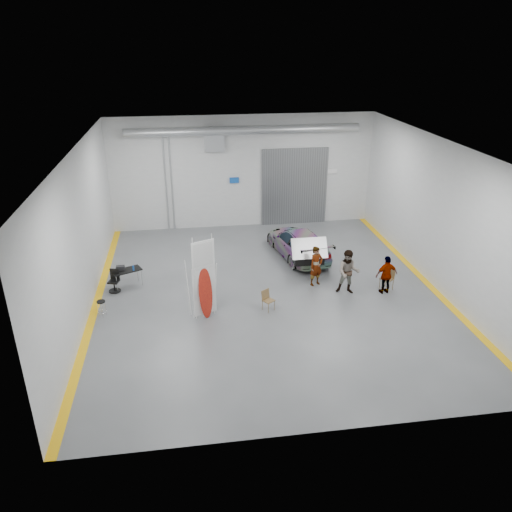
{
  "coord_description": "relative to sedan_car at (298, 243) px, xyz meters",
  "views": [
    {
      "loc": [
        -3.13,
        -17.87,
        9.69
      ],
      "look_at": [
        -0.44,
        0.36,
        1.5
      ],
      "focal_mm": 35.0,
      "sensor_mm": 36.0,
      "label": 1
    }
  ],
  "objects": [
    {
      "name": "person_a",
      "position": [
        0.06,
        -3.05,
        0.19
      ],
      "size": [
        0.74,
        0.63,
        1.72
      ],
      "primitive_type": "imported",
      "rotation": [
        0.0,
        0.0,
        0.41
      ],
      "color": "#89674A",
      "rests_on": "ground"
    },
    {
      "name": "folding_chair_far",
      "position": [
        2.86,
        -3.91,
        -0.38
      ],
      "size": [
        0.59,
        0.72,
        0.94
      ],
      "rotation": [
        0.0,
        0.0,
        -1.04
      ],
      "color": "brown",
      "rests_on": "ground"
    },
    {
      "name": "person_c",
      "position": [
        2.69,
        -4.19,
        0.15
      ],
      "size": [
        0.99,
        0.51,
        1.63
      ],
      "primitive_type": "imported",
      "rotation": [
        0.0,
        0.0,
        3.28
      ],
      "color": "brown",
      "rests_on": "ground"
    },
    {
      "name": "person_b",
      "position": [
        1.16,
        -3.96,
        0.27
      ],
      "size": [
        1.08,
        0.94,
        1.87
      ],
      "primitive_type": "imported",
      "rotation": [
        0.0,
        0.0,
        -0.3
      ],
      "color": "slate",
      "rests_on": "ground"
    },
    {
      "name": "surfboard_display",
      "position": [
        -4.77,
        -5.05,
        0.65
      ],
      "size": [
        0.86,
        0.51,
        3.26
      ],
      "rotation": [
        0.0,
        0.0,
        0.41
      ],
      "color": "white",
      "rests_on": "ground"
    },
    {
      "name": "folding_chair_near",
      "position": [
        -2.26,
        -4.88,
        -0.41
      ],
      "size": [
        0.53,
        0.58,
        0.81
      ],
      "rotation": [
        0.0,
        0.0,
        0.61
      ],
      "color": "brown",
      "rests_on": "ground"
    },
    {
      "name": "ground",
      "position": [
        -2.04,
        -3.45,
        -0.67
      ],
      "size": [
        16.0,
        16.0,
        0.0
      ],
      "primitive_type": "plane",
      "color": "#575A5E",
      "rests_on": "ground"
    },
    {
      "name": "sedan_car",
      "position": [
        0.0,
        0.0,
        0.0
      ],
      "size": [
        2.64,
        4.87,
        1.34
      ],
      "primitive_type": "imported",
      "rotation": [
        0.0,
        0.0,
        3.31
      ],
      "color": "white",
      "rests_on": "ground"
    },
    {
      "name": "trunk_lid",
      "position": [
        0.0,
        -2.06,
        0.69
      ],
      "size": [
        1.56,
        0.95,
        0.04
      ],
      "primitive_type": "cube",
      "color": "silver",
      "rests_on": "sedan_car"
    },
    {
      "name": "room_shell",
      "position": [
        -1.8,
        -1.23,
        3.41
      ],
      "size": [
        14.02,
        16.18,
        6.01
      ],
      "color": "silver",
      "rests_on": "ground"
    },
    {
      "name": "office_chair",
      "position": [
        -8.28,
        -2.41,
        -0.26
      ],
      "size": [
        0.5,
        0.52,
        0.93
      ],
      "rotation": [
        0.0,
        0.0,
        -0.27
      ],
      "color": "black",
      "rests_on": "ground"
    },
    {
      "name": "work_table",
      "position": [
        -7.84,
        -2.03,
        0.07
      ],
      "size": [
        1.32,
        1.03,
        0.96
      ],
      "rotation": [
        0.0,
        0.0,
        0.44
      ],
      "color": "#9A9EA3",
      "rests_on": "ground"
    },
    {
      "name": "shop_stool",
      "position": [
        -8.51,
        -4.43,
        -0.35
      ],
      "size": [
        0.33,
        0.33,
        0.64
      ],
      "rotation": [
        0.0,
        0.0,
        0.04
      ],
      "color": "black",
      "rests_on": "ground"
    }
  ]
}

